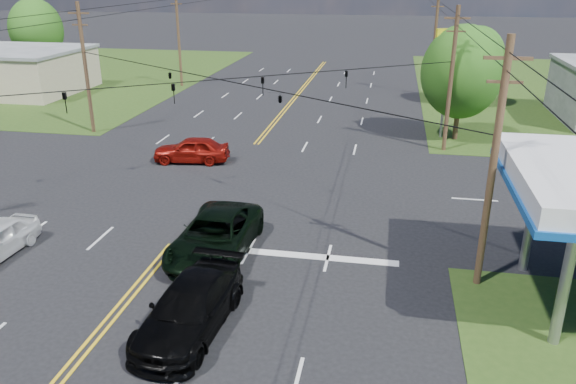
% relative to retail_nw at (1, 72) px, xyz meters
% --- Properties ---
extents(ground, '(280.00, 280.00, 0.00)m').
position_rel_retail_nw_xyz_m(ground, '(30.00, -22.00, -2.00)').
color(ground, black).
rests_on(ground, ground).
extents(grass_nw, '(46.00, 48.00, 0.03)m').
position_rel_retail_nw_xyz_m(grass_nw, '(-5.00, 10.00, -2.00)').
color(grass_nw, '#284415').
rests_on(grass_nw, ground).
extents(stop_bar, '(10.00, 0.50, 0.02)m').
position_rel_retail_nw_xyz_m(stop_bar, '(35.00, -30.00, -2.00)').
color(stop_bar, silver).
rests_on(stop_bar, ground).
extents(retail_nw, '(16.00, 11.00, 4.00)m').
position_rel_retail_nw_xyz_m(retail_nw, '(0.00, 0.00, 0.00)').
color(retail_nw, tan).
rests_on(retail_nw, ground).
extents(pole_se, '(1.60, 0.28, 9.50)m').
position_rel_retail_nw_xyz_m(pole_se, '(43.00, -31.00, 2.92)').
color(pole_se, '#4A2E1F').
rests_on(pole_se, ground).
extents(pole_nw, '(1.60, 0.28, 9.50)m').
position_rel_retail_nw_xyz_m(pole_nw, '(17.00, -13.00, 2.92)').
color(pole_nw, '#4A2E1F').
rests_on(pole_nw, ground).
extents(pole_ne, '(1.60, 0.28, 9.50)m').
position_rel_retail_nw_xyz_m(pole_ne, '(43.00, -13.00, 2.92)').
color(pole_ne, '#4A2E1F').
rests_on(pole_ne, ground).
extents(pole_left_far, '(1.60, 0.28, 10.00)m').
position_rel_retail_nw_xyz_m(pole_left_far, '(17.00, 6.00, 3.17)').
color(pole_left_far, '#4A2E1F').
rests_on(pole_left_far, ground).
extents(pole_right_far, '(1.60, 0.28, 10.00)m').
position_rel_retail_nw_xyz_m(pole_right_far, '(43.00, 6.00, 3.17)').
color(pole_right_far, '#4A2E1F').
rests_on(pole_right_far, ground).
extents(span_wire_signals, '(26.00, 18.00, 1.13)m').
position_rel_retail_nw_xyz_m(span_wire_signals, '(30.00, -22.00, 4.00)').
color(span_wire_signals, black).
rests_on(span_wire_signals, ground).
extents(power_lines, '(26.04, 100.00, 0.64)m').
position_rel_retail_nw_xyz_m(power_lines, '(30.00, -24.00, 6.60)').
color(power_lines, black).
rests_on(power_lines, ground).
extents(tree_right_a, '(5.70, 5.70, 8.18)m').
position_rel_retail_nw_xyz_m(tree_right_a, '(44.00, -10.00, 2.87)').
color(tree_right_a, '#4A2E1F').
rests_on(tree_right_a, ground).
extents(tree_right_b, '(4.94, 4.94, 7.09)m').
position_rel_retail_nw_xyz_m(tree_right_b, '(46.50, 2.00, 2.22)').
color(tree_right_b, '#4A2E1F').
rests_on(tree_right_b, ground).
extents(tree_far_l, '(6.08, 6.08, 8.72)m').
position_rel_retail_nw_xyz_m(tree_far_l, '(-2.00, 10.00, 3.19)').
color(tree_far_l, '#4A2E1F').
rests_on(tree_far_l, ground).
extents(pickup_dkgreen, '(3.04, 6.44, 1.78)m').
position_rel_retail_nw_xyz_m(pickup_dkgreen, '(32.20, -30.50, -1.11)').
color(pickup_dkgreen, black).
rests_on(pickup_dkgreen, ground).
extents(suv_black, '(2.77, 5.95, 1.68)m').
position_rel_retail_nw_xyz_m(suv_black, '(33.00, -35.93, -1.16)').
color(suv_black, black).
rests_on(suv_black, ground).
extents(sedan_red, '(5.00, 2.53, 1.63)m').
position_rel_retail_nw_xyz_m(sedan_red, '(26.85, -18.53, -1.18)').
color(sedan_red, maroon).
rests_on(sedan_red, ground).
extents(polesign_ne, '(2.08, 1.10, 7.86)m').
position_rel_retail_nw_xyz_m(polesign_ne, '(43.00, -9.71, 4.09)').
color(polesign_ne, '#A5A5AA').
rests_on(polesign_ne, ground).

